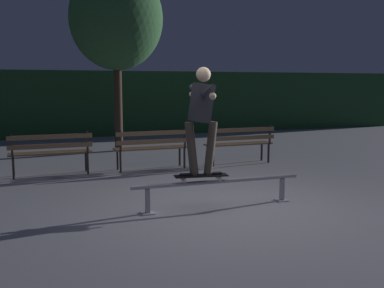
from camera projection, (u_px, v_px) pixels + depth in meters
name	position (u px, v px, depth m)	size (l,w,h in m)	color
ground_plane	(221.00, 208.00, 6.51)	(90.00, 90.00, 0.00)	gray
hedge_backdrop	(110.00, 103.00, 16.09)	(24.00, 1.20, 2.30)	#234C28
grind_rail	(218.00, 186.00, 6.56)	(2.63, 0.18, 0.41)	#9E9EA3
skateboard	(201.00, 176.00, 6.45)	(0.80, 0.30, 0.09)	black
skateboarder	(201.00, 112.00, 6.33)	(0.63, 1.40, 1.56)	black
park_bench_leftmost	(51.00, 149.00, 8.77)	(1.61, 0.45, 0.88)	#282623
park_bench_left_center	(152.00, 145.00, 9.44)	(1.61, 0.45, 0.88)	#282623
park_bench_right_center	(240.00, 141.00, 10.11)	(1.61, 0.45, 0.88)	#282623
tree_behind_benches	(116.00, 19.00, 11.77)	(2.48, 2.48, 4.93)	#3D2D23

